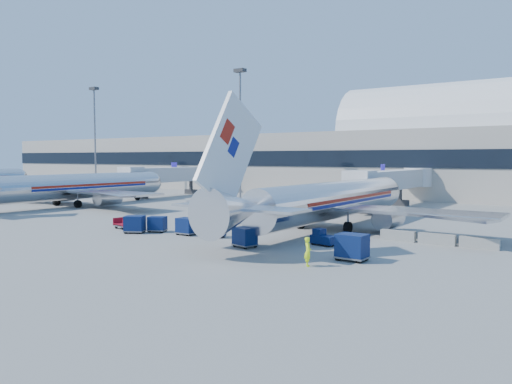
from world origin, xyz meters
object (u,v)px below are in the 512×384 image
Objects in this scene: jetbridge_mid at (183,174)px; tug_lead at (213,230)px; cart_train_a at (187,226)px; barrier_mid at (437,239)px; cart_solo_far at (352,246)px; barrier_far at (479,243)px; mast_far_west at (95,123)px; airliner_main at (328,201)px; barrier_near at (398,236)px; ramp_worker at (308,252)px; airliner_mid at (73,187)px; jetbridge_near at (395,180)px; tug_right at (323,238)px; cart_open_red at (124,225)px; tug_left at (200,220)px; cart_solo_near at (245,237)px; cart_train_b at (157,224)px; mast_west at (240,114)px.

jetbridge_mid reaches higher than tug_lead.
cart_train_a is (35.07, -36.95, -3.08)m from jetbridge_mid.
cart_solo_far is at bearing -107.17° from barrier_mid.
jetbridge_mid is 9.17× the size of barrier_far.
airliner_main is at bearing -20.01° from mast_far_west.
barrier_far is at bearing -9.74° from airliner_main.
barrier_mid is (3.30, 0.00, 0.00)m from barrier_near.
ramp_worker is at bearing -28.46° from mast_far_west.
airliner_mid is 47.55m from jetbridge_near.
barrier_near is 7.23m from tug_right.
airliner_main is 17.12× the size of cart_open_red.
tug_left is at bearing -171.27° from barrier_near.
barrier_mid is 14.31m from ramp_worker.
cart_solo_far is at bearing -14.08° from airliner_mid.
cart_train_b is at bearing -174.47° from cart_solo_near.
cart_train_b is (-20.92, -8.41, 0.36)m from barrier_near.
cart_open_red is 24.31m from ramp_worker.
barrier_near is at bearing 180.00° from barrier_mid.
ramp_worker reaches higher than tug_left.
tug_right is (-7.62, -5.79, 0.17)m from barrier_mid.
barrier_mid is at bearing 20.65° from cart_train_a.
mast_west is 56.97m from ramp_worker.
cart_train_a is (-20.63, -8.14, 0.40)m from barrier_mid.
mast_west reaches higher than cart_train_a.
tug_lead is at bearing -56.68° from mast_west.
barrier_far is 1.38× the size of cart_open_red.
barrier_near is 22.55m from cart_train_b.
tug_right reaches higher than barrier_near.
cart_train_a is (-6.93, -36.95, -3.08)m from jetbridge_near.
airliner_main is 17.79× the size of cart_solo_near.
ramp_worker is (-1.66, -3.40, -0.02)m from cart_solo_far.
airliner_mid is at bearing -42.32° from mast_far_west.
tug_lead is at bearing -159.16° from tug_right.
ramp_worker is (13.03, -5.75, 0.35)m from tug_lead.
barrier_near is 1.43× the size of cart_solo_near.
cart_solo_near is at bearing -131.77° from barrier_near.
cart_train_a is 16.73m from ramp_worker.
barrier_mid is at bearing 74.22° from cart_solo_far.
tug_right is at bearing -126.73° from barrier_near.
cart_open_red is at bearing -162.92° from barrier_mid.
cart_solo_far reaches higher than barrier_near.
jetbridge_near is 30.82m from barrier_near.
jetbridge_near is 40.61m from cart_open_red.
ramp_worker is at bearing -19.50° from cart_train_a.
cart_solo_far is (21.11, -1.67, 0.20)m from cart_train_b.
barrier_far is at bearing 46.99° from cart_solo_near.
tug_left is at bearing -106.93° from jetbridge_near.
barrier_far is at bearing -81.78° from tug_left.
tug_lead reaches higher than cart_open_red.
cart_solo_far is at bearing 14.60° from cart_solo_near.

